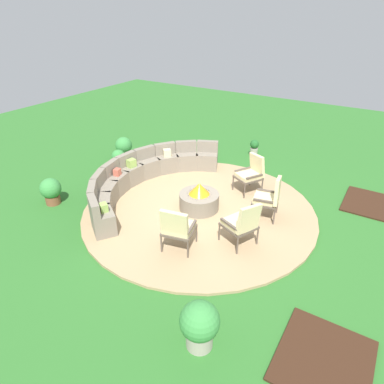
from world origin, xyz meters
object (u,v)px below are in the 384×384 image
at_px(curved_stone_bench, 144,176).
at_px(potted_plant_4, 200,324).
at_px(lounge_chair_front_left, 177,227).
at_px(lounge_chair_front_right, 242,223).
at_px(lounge_chair_back_left, 270,197).
at_px(lounge_chair_back_right, 251,173).
at_px(potted_plant_0, 119,158).
at_px(potted_plant_1, 254,148).
at_px(potted_plant_3, 124,148).
at_px(potted_plant_2, 51,190).
at_px(fire_pit, 199,199).

bearing_deg(curved_stone_bench, potted_plant_4, -131.97).
distance_m(lounge_chair_front_left, potted_plant_4, 2.19).
distance_m(lounge_chair_front_right, potted_plant_4, 2.48).
height_order(lounge_chair_back_left, lounge_chair_back_right, lounge_chair_back_left).
relative_size(curved_stone_bench, lounge_chair_back_right, 4.62).
bearing_deg(potted_plant_0, lounge_chair_front_right, -107.94).
height_order(potted_plant_1, potted_plant_3, potted_plant_3).
bearing_deg(potted_plant_2, fire_pit, -63.53).
relative_size(fire_pit, potted_plant_1, 1.69).
distance_m(lounge_chair_front_left, lounge_chair_back_right, 3.04).
relative_size(curved_stone_bench, lounge_chair_front_left, 4.64).
relative_size(fire_pit, lounge_chair_front_right, 0.94).
distance_m(lounge_chair_back_right, potted_plant_3, 4.20).
bearing_deg(potted_plant_2, potted_plant_1, -29.55).
height_order(fire_pit, potted_plant_4, potted_plant_4).
bearing_deg(curved_stone_bench, potted_plant_3, 55.86).
distance_m(lounge_chair_back_right, potted_plant_2, 5.04).
xyz_separation_m(curved_stone_bench, lounge_chair_back_right, (1.33, -2.48, 0.20)).
height_order(lounge_chair_front_right, potted_plant_0, lounge_chair_front_right).
xyz_separation_m(lounge_chair_back_left, potted_plant_2, (-2.14, 4.82, -0.23)).
height_order(potted_plant_0, potted_plant_3, potted_plant_3).
relative_size(curved_stone_bench, potted_plant_4, 5.84).
height_order(lounge_chair_front_left, lounge_chair_back_right, lounge_chair_back_right).
distance_m(fire_pit, potted_plant_3, 3.75).
height_order(potted_plant_1, potted_plant_2, potted_plant_2).
xyz_separation_m(potted_plant_2, potted_plant_4, (-1.55, -5.17, 0.07)).
xyz_separation_m(lounge_chair_front_left, potted_plant_3, (2.86, 3.94, -0.15)).
xyz_separation_m(lounge_chair_front_right, lounge_chair_back_left, (1.26, -0.10, 0.01)).
bearing_deg(lounge_chair_back_right, lounge_chair_front_right, 138.54).
xyz_separation_m(lounge_chair_back_right, potted_plant_4, (-4.65, -1.21, -0.15)).
xyz_separation_m(lounge_chair_back_left, potted_plant_1, (3.32, 1.72, -0.30)).
bearing_deg(potted_plant_1, potted_plant_3, 127.19).
xyz_separation_m(fire_pit, lounge_chair_front_left, (-1.56, -0.43, 0.27)).
bearing_deg(potted_plant_1, potted_plant_2, 150.45).
relative_size(fire_pit, potted_plant_0, 1.55).
relative_size(fire_pit, potted_plant_4, 1.19).
xyz_separation_m(lounge_chair_front_right, potted_plant_2, (-0.88, 4.72, -0.22)).
height_order(potted_plant_3, potted_plant_4, potted_plant_4).
xyz_separation_m(lounge_chair_front_left, lounge_chair_back_right, (3.03, -0.25, -0.00)).
bearing_deg(potted_plant_3, curved_stone_bench, -124.14).
distance_m(fire_pit, potted_plant_2, 3.67).
distance_m(lounge_chair_front_right, potted_plant_3, 5.36).
distance_m(fire_pit, curved_stone_bench, 1.81).
height_order(lounge_chair_back_left, potted_plant_2, lounge_chair_back_left).
xyz_separation_m(fire_pit, curved_stone_bench, (0.14, 1.80, 0.07)).
bearing_deg(lounge_chair_back_left, potted_plant_2, 102.53).
bearing_deg(potted_plant_0, potted_plant_4, -127.46).
height_order(lounge_chair_front_left, potted_plant_2, lounge_chair_front_left).
relative_size(curved_stone_bench, potted_plant_0, 7.59).
bearing_deg(potted_plant_4, lounge_chair_back_right, 14.58).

